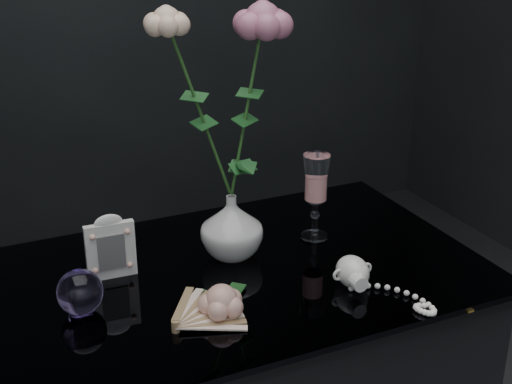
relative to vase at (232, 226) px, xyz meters
name	(u,v)px	position (x,y,z in m)	size (l,w,h in m)	color
vase	(232,226)	(0.00, 0.00, 0.00)	(0.12, 0.12, 0.13)	silver
wine_glass	(316,197)	(0.19, 0.00, 0.03)	(0.06, 0.06, 0.18)	white
picture_frame	(110,246)	(-0.24, 0.02, 0.00)	(0.10, 0.07, 0.13)	white
paperweight	(80,292)	(-0.31, -0.08, -0.02)	(0.08, 0.08, 0.08)	#9F83D5
paper_fan	(176,325)	(-0.19, -0.21, -0.05)	(0.24, 0.18, 0.02)	#F2E4C1
loose_rose	(221,301)	(-0.10, -0.19, -0.03)	(0.13, 0.17, 0.06)	#DBA08D
pearl_jar	(353,270)	(0.16, -0.20, -0.03)	(0.20, 0.21, 0.06)	white
roses	(226,91)	(0.00, 0.01, 0.27)	(0.26, 0.12, 0.42)	#FFC8A7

